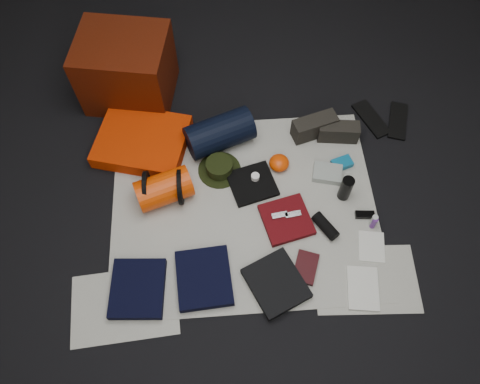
{
  "coord_description": "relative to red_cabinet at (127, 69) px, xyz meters",
  "views": [
    {
      "loc": [
        -0.12,
        -1.27,
        2.55
      ],
      "look_at": [
        -0.02,
        0.05,
        0.1
      ],
      "focal_mm": 35.0,
      "sensor_mm": 36.0,
      "label": 1
    }
  ],
  "objects": [
    {
      "name": "sack_strap_right",
      "position": [
        0.33,
        -0.85,
        -0.12
      ],
      "size": [
        0.03,
        0.22,
        0.22
      ],
      "primitive_type": "cylinder",
      "rotation": [
        0.0,
        1.57,
        0.0
      ],
      "color": "black",
      "rests_on": "newspaper_mat"
    },
    {
      "name": "paperback_book",
      "position": [
        1.02,
        -1.37,
        -0.22
      ],
      "size": [
        0.18,
        0.22,
        0.03
      ],
      "primitive_type": "cube",
      "rotation": [
        0.0,
        0.0,
        -0.35
      ],
      "color": "black",
      "rests_on": "newspaper_mat"
    },
    {
      "name": "newspaper_sheet_front_left",
      "position": [
        0.01,
        -1.5,
        -0.23
      ],
      "size": [
        0.61,
        0.44,
        0.0
      ],
      "primitive_type": "cube",
      "rotation": [
        0.0,
        0.0,
        0.07
      ],
      "color": "beige",
      "rests_on": "floor"
    },
    {
      "name": "flip_flop_left",
      "position": [
        1.61,
        -0.35,
        -0.23
      ],
      "size": [
        0.23,
        0.33,
        0.02
      ],
      "primitive_type": "cube",
      "rotation": [
        0.0,
        0.0,
        0.4
      ],
      "color": "black",
      "rests_on": "floor"
    },
    {
      "name": "boonie_crown",
      "position": [
        0.57,
        -0.68,
        -0.18
      ],
      "size": [
        0.17,
        0.17,
        0.08
      ],
      "primitive_type": "cylinder",
      "color": "black",
      "rests_on": "boonie_brim"
    },
    {
      "name": "compact_camera",
      "position": [
        1.22,
        -0.76,
        -0.21
      ],
      "size": [
        0.12,
        0.09,
        0.04
      ],
      "primitive_type": "cube",
      "rotation": [
        0.0,
        0.0,
        -0.27
      ],
      "color": "#B1B1B6",
      "rests_on": "newspaper_mat"
    },
    {
      "name": "trousers_navy_a",
      "position": [
        0.08,
        -1.43,
        -0.2
      ],
      "size": [
        0.31,
        0.35,
        0.05
      ],
      "primitive_type": "cube",
      "rotation": [
        0.0,
        0.0,
        -0.07
      ],
      "color": "black",
      "rests_on": "newspaper_mat"
    },
    {
      "name": "black_tshirt",
      "position": [
        0.77,
        -0.8,
        -0.22
      ],
      "size": [
        0.33,
        0.32,
        0.03
      ],
      "primitive_type": "cube",
      "rotation": [
        0.0,
        0.0,
        0.26
      ],
      "color": "black",
      "rests_on": "newspaper_mat"
    },
    {
      "name": "toiletry_purple",
      "position": [
        1.46,
        -1.14,
        -0.18
      ],
      "size": [
        0.04,
        0.04,
        0.1
      ],
      "primitive_type": "cylinder",
      "rotation": [
        0.0,
        0.0,
        -0.43
      ],
      "color": "#572579",
      "rests_on": "newspaper_mat"
    },
    {
      "name": "floor",
      "position": [
        0.71,
        -0.95,
        -0.25
      ],
      "size": [
        4.5,
        4.5,
        0.02
      ],
      "primitive_type": "cube",
      "color": "black",
      "rests_on": "ground"
    },
    {
      "name": "tape_roll",
      "position": [
        0.79,
        -0.77,
        -0.19
      ],
      "size": [
        0.05,
        0.05,
        0.04
      ],
      "primitive_type": "cylinder",
      "color": "white",
      "rests_on": "black_tshirt"
    },
    {
      "name": "red_cabinet",
      "position": [
        0.0,
        0.0,
        0.0
      ],
      "size": [
        0.64,
        0.56,
        0.47
      ],
      "primitive_type": "cube",
      "rotation": [
        0.0,
        0.0,
        -0.18
      ],
      "color": "#491305",
      "rests_on": "floor"
    },
    {
      "name": "boonie_brim",
      "position": [
        0.57,
        -0.68,
        -0.23
      ],
      "size": [
        0.31,
        0.31,
        0.01
      ],
      "primitive_type": "cylinder",
      "rotation": [
        0.0,
        0.0,
        -0.16
      ],
      "color": "black",
      "rests_on": "newspaper_mat"
    },
    {
      "name": "key_cluster",
      "position": [
        -0.04,
        -1.51,
        -0.22
      ],
      "size": [
        0.07,
        0.07,
        0.01
      ],
      "primitive_type": "cube",
      "rotation": [
        0.0,
        0.0,
        0.1
      ],
      "color": "#B1B1B6",
      "rests_on": "newspaper_mat"
    },
    {
      "name": "navy_duffel",
      "position": [
        0.58,
        -0.47,
        -0.12
      ],
      "size": [
        0.47,
        0.36,
        0.22
      ],
      "primitive_type": "cylinder",
      "rotation": [
        0.0,
        1.57,
        0.36
      ],
      "color": "black",
      "rests_on": "newspaper_mat"
    },
    {
      "name": "trousers_charcoal",
      "position": [
        0.84,
        -1.45,
        -0.2
      ],
      "size": [
        0.39,
        0.41,
        0.05
      ],
      "primitive_type": "cube",
      "rotation": [
        0.0,
        0.0,
        0.43
      ],
      "color": "black",
      "rests_on": "newspaper_mat"
    },
    {
      "name": "sleeping_pad",
      "position": [
        0.08,
        -0.46,
        -0.18
      ],
      "size": [
        0.66,
        0.59,
        0.1
      ],
      "primitive_type": "cube",
      "rotation": [
        0.0,
        0.0,
        -0.27
      ],
      "color": "red",
      "rests_on": "newspaper_mat"
    },
    {
      "name": "energy_bar_b",
      "position": [
        0.99,
        -1.05,
        -0.19
      ],
      "size": [
        0.1,
        0.05,
        0.01
      ],
      "primitive_type": "cube",
      "rotation": [
        0.0,
        0.0,
        0.14
      ],
      "color": "#B1B1B6",
      "rests_on": "red_shirt"
    },
    {
      "name": "newspaper_mat",
      "position": [
        0.71,
        -0.95,
        -0.23
      ],
      "size": [
        1.6,
        1.3,
        0.01
      ],
      "primitive_type": "cube",
      "color": "beige",
      "rests_on": "floor"
    },
    {
      "name": "hiking_boot_right",
      "position": [
        1.35,
        -0.48,
        -0.16
      ],
      "size": [
        0.27,
        0.13,
        0.13
      ],
      "primitive_type": "cube",
      "rotation": [
        0.0,
        0.0,
        -0.12
      ],
      "color": "black",
      "rests_on": "newspaper_mat"
    },
    {
      "name": "toiletry_clear",
      "position": [
        1.46,
        -1.12,
        -0.18
      ],
      "size": [
        0.04,
        0.04,
        0.1
      ],
      "primitive_type": "cylinder",
      "rotation": [
        0.0,
        0.0,
        -0.34
      ],
      "color": "#B3B8B4",
      "rests_on": "newspaper_mat"
    },
    {
      "name": "red_shirt",
      "position": [
        0.95,
        -1.07,
        -0.21
      ],
      "size": [
        0.33,
        0.33,
        0.04
      ],
      "primitive_type": "cube",
      "rotation": [
        0.0,
        0.0,
        0.24
      ],
      "color": "#54090D",
      "rests_on": "newspaper_mat"
    },
    {
      "name": "trousers_navy_b",
      "position": [
        0.45,
        -1.39,
        -0.2
      ],
      "size": [
        0.32,
        0.36,
        0.05
      ],
      "primitive_type": "cube",
      "rotation": [
        0.0,
        0.0,
        0.07
      ],
      "color": "black",
      "rests_on": "newspaper_mat"
    },
    {
      "name": "cyan_case",
      "position": [
        1.35,
        -0.7,
        -0.21
      ],
      "size": [
        0.14,
        0.11,
        0.04
      ],
      "primitive_type": "cube",
      "rotation": [
        0.0,
        0.0,
        0.31
      ],
      "color": "#0E638B",
      "rests_on": "newspaper_mat"
    },
    {
      "name": "hiking_boot_left",
      "position": [
        1.2,
        -0.44,
        -0.16
      ],
      "size": [
        0.31,
        0.19,
        0.14
      ],
      "primitive_type": "cube",
      "rotation": [
        0.0,
        0.0,
        0.29
      ],
      "color": "black",
      "rests_on": "newspaper_mat"
    },
    {
      "name": "stuff_sack",
      "position": [
        0.23,
        -0.85,
        -0.13
      ],
      "size": [
        0.37,
        0.29,
        0.19
      ],
      "primitive_type": "cylinder",
      "rotation": [
        0.0,
        1.57,
        0.32
      ],
      "color": "#D73903",
      "rests_on": "newspaper_mat"
    },
    {
      "name": "flip_flop_right",
      "position": [
        1.79,
        -0.38,
        -0.23
      ],
      "size": [
        0.2,
        0.32,
        0.02
      ],
      "primitive_type": "cube",
      "rotation": [
        0.0,
        0.0,
        -0.31
      ],
      "color": "black",
      "rests_on": "floor"
    },
    {
      "name": "map_booklet",
      "position": [
        1.33,
        -1.51,
        -0.22
      ],
      "size": [
        0.2,
        0.27,
        0.01
      ],
      "primitive_type": "cube",
      "rotation": [
        0.0,
        0.0,
        -0.14
      ],
      "color": "silver",
      "rests_on": "newspaper_mat"
    },
    {
      "name": "water_bottle",
      "position": [
        1.32,
        -0.92,
        -0.14
      ],
      "size": [
        0.1,
        0.1,
        0.19
      ],
      "primitive_type": "cylinder",
      "rotation": [
        0.0,
        0.0,
        -0.38
      ],
      "color": "black",
      "rests_on": "newspaper_mat"
    },
    {
      "name": "sunglasses",
      "position": [
        1.42,
        -1.07,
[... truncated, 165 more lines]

